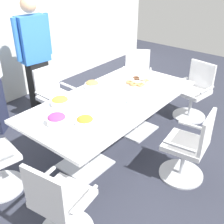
# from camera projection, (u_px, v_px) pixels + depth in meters

# --- Properties ---
(ground_plane) EXTENTS (10.00, 10.00, 0.01)m
(ground_plane) POSITION_uv_depth(u_px,v_px,m) (112.00, 146.00, 4.01)
(ground_plane) COLOR #2D303D
(back_wall) EXTENTS (8.00, 0.10, 2.80)m
(back_wall) POSITION_uv_depth(u_px,v_px,m) (0.00, 23.00, 4.64)
(back_wall) COLOR silver
(back_wall) RESTS_ON ground
(conference_table) EXTENTS (2.40, 1.20, 0.75)m
(conference_table) POSITION_uv_depth(u_px,v_px,m) (112.00, 107.00, 3.70)
(conference_table) COLOR white
(conference_table) RESTS_ON ground
(office_chair_0) EXTENTS (0.75, 0.75, 0.91)m
(office_chair_0) POSITION_uv_depth(u_px,v_px,m) (137.00, 79.00, 5.11)
(office_chair_0) COLOR silver
(office_chair_0) RESTS_ON ground
(office_chair_1) EXTENTS (0.56, 0.56, 0.91)m
(office_chair_1) POSITION_uv_depth(u_px,v_px,m) (55.00, 100.00, 4.37)
(office_chair_1) COLOR silver
(office_chair_1) RESTS_ON ground
(office_chair_3) EXTENTS (0.61, 0.61, 0.91)m
(office_chair_3) POSITION_uv_depth(u_px,v_px,m) (60.00, 206.00, 2.52)
(office_chair_3) COLOR silver
(office_chair_3) RESTS_ON ground
(office_chair_4) EXTENTS (0.60, 0.60, 0.91)m
(office_chair_4) POSITION_uv_depth(u_px,v_px,m) (189.00, 150.00, 3.26)
(office_chair_4) COLOR silver
(office_chair_4) RESTS_ON ground
(office_chair_5) EXTENTS (0.62, 0.62, 0.91)m
(office_chair_5) POSITION_uv_depth(u_px,v_px,m) (194.00, 94.00, 4.56)
(office_chair_5) COLOR silver
(office_chair_5) RESTS_ON ground
(person_standing_2) EXTENTS (0.62, 0.28, 1.89)m
(person_standing_2) POSITION_uv_depth(u_px,v_px,m) (35.00, 56.00, 4.42)
(person_standing_2) COLOR black
(person_standing_2) RESTS_ON ground
(snack_bowl_cookies) EXTENTS (0.20, 0.20, 0.12)m
(snack_bowl_cookies) POSITION_uv_depth(u_px,v_px,m) (92.00, 85.00, 3.89)
(snack_bowl_cookies) COLOR white
(snack_bowl_cookies) RESTS_ON conference_table
(snack_bowl_candy_mix) EXTENTS (0.22, 0.22, 0.12)m
(snack_bowl_candy_mix) POSITION_uv_depth(u_px,v_px,m) (57.00, 119.00, 3.07)
(snack_bowl_candy_mix) COLOR white
(snack_bowl_candy_mix) RESTS_ON conference_table
(snack_bowl_chips_yellow) EXTENTS (0.23, 0.23, 0.11)m
(snack_bowl_chips_yellow) POSITION_uv_depth(u_px,v_px,m) (60.00, 101.00, 3.46)
(snack_bowl_chips_yellow) COLOR white
(snack_bowl_chips_yellow) RESTS_ON conference_table
(snack_bowl_chips_orange) EXTENTS (0.21, 0.21, 0.09)m
(snack_bowl_chips_orange) POSITION_uv_depth(u_px,v_px,m) (85.00, 121.00, 3.07)
(snack_bowl_chips_orange) COLOR white
(snack_bowl_chips_orange) RESTS_ON conference_table
(donut_platter) EXTENTS (0.35, 0.35, 0.04)m
(donut_platter) POSITION_uv_depth(u_px,v_px,m) (138.00, 82.00, 4.08)
(donut_platter) COLOR white
(donut_platter) RESTS_ON conference_table
(plate_stack) EXTENTS (0.21, 0.21, 0.04)m
(plate_stack) POSITION_uv_depth(u_px,v_px,m) (135.00, 101.00, 3.54)
(plate_stack) COLOR white
(plate_stack) RESTS_ON conference_table
(napkin_pile) EXTENTS (0.15, 0.15, 0.09)m
(napkin_pile) POSITION_uv_depth(u_px,v_px,m) (103.00, 109.00, 3.32)
(napkin_pile) COLOR white
(napkin_pile) RESTS_ON conference_table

